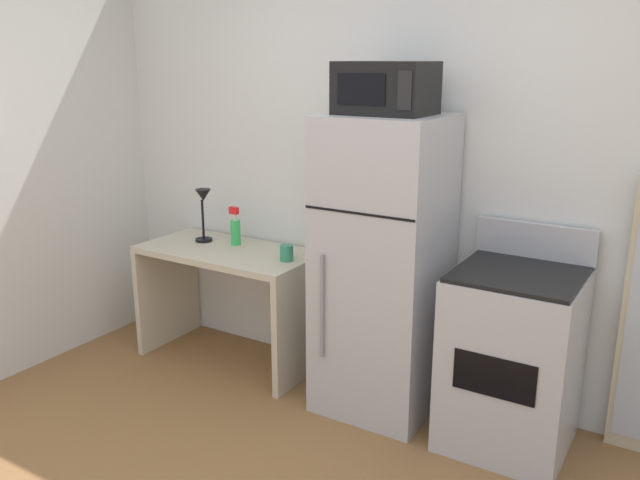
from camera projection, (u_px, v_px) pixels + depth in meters
wall_back_white at (421, 170)px, 3.68m from camera, size 5.00×0.10×2.60m
desk at (229, 283)px, 4.17m from camera, size 1.14×0.57×0.75m
desk_lamp at (203, 206)px, 4.20m from camera, size 0.14×0.12×0.35m
coffee_mug at (287, 253)px, 3.86m from camera, size 0.08×0.08×0.09m
spray_bottle at (235, 230)px, 4.18m from camera, size 0.06×0.06×0.25m
refrigerator at (383, 267)px, 3.53m from camera, size 0.62×0.62×1.64m
microwave at (386, 88)px, 3.26m from camera, size 0.46×0.35×0.26m
oven_range at (512, 358)px, 3.26m from camera, size 0.60×0.61×1.10m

